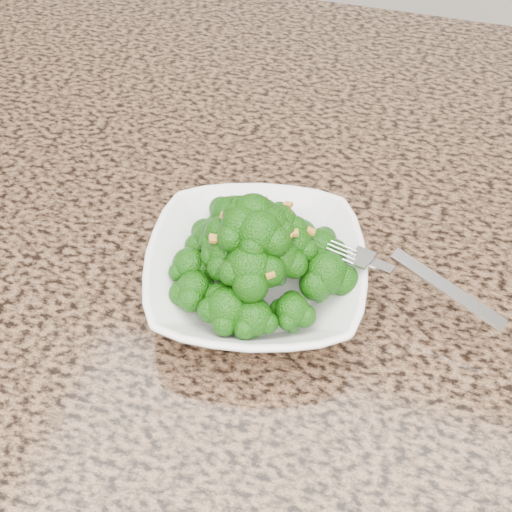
% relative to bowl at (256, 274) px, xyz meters
% --- Properties ---
extents(cabinet, '(1.55, 0.95, 0.87)m').
position_rel_bowl_xyz_m(cabinet, '(-0.06, 0.07, -0.49)').
color(cabinet, '#362116').
rests_on(cabinet, ground).
extents(granite_counter, '(1.64, 1.04, 0.03)m').
position_rel_bowl_xyz_m(granite_counter, '(-0.06, 0.07, -0.04)').
color(granite_counter, brown).
rests_on(granite_counter, cabinet).
extents(bowl, '(0.24, 0.24, 0.05)m').
position_rel_bowl_xyz_m(bowl, '(0.00, 0.00, 0.00)').
color(bowl, white).
rests_on(bowl, granite_counter).
extents(broccoli_pile, '(0.18, 0.18, 0.07)m').
position_rel_bowl_xyz_m(broccoli_pile, '(0.00, 0.00, 0.06)').
color(broccoli_pile, '#134E08').
rests_on(broccoli_pile, bowl).
extents(garlic_topping, '(0.11, 0.11, 0.01)m').
position_rel_bowl_xyz_m(garlic_topping, '(0.00, 0.00, 0.10)').
color(garlic_topping, '#C1862F').
rests_on(garlic_topping, broccoli_pile).
extents(fork, '(0.18, 0.09, 0.01)m').
position_rel_bowl_xyz_m(fork, '(0.12, 0.01, 0.03)').
color(fork, silver).
rests_on(fork, bowl).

